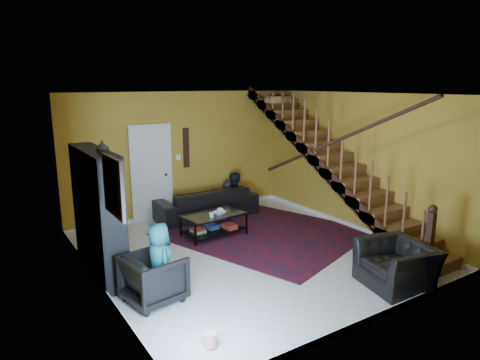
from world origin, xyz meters
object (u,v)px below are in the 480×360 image
object	(u,v)px
coffee_table	(214,223)
armchair_right	(397,265)
bookshelf	(99,215)
armchair_left	(154,278)
sofa	(206,202)

from	to	relation	value
coffee_table	armchair_right	bearing A→B (deg)	-69.65
bookshelf	coffee_table	size ratio (longest dim) A/B	1.58
bookshelf	armchair_left	world-z (taller)	bookshelf
armchair_right	armchair_left	bearing A→B (deg)	-101.82
sofa	coffee_table	world-z (taller)	sofa
armchair_right	coffee_table	world-z (taller)	armchair_right
sofa	armchair_right	xyz separation A→B (m)	(0.76, -4.55, -0.00)
sofa	coffee_table	bearing A→B (deg)	69.83
sofa	armchair_left	size ratio (longest dim) A/B	3.04
armchair_left	coffee_table	xyz separation A→B (m)	(1.98, 1.83, -0.08)
bookshelf	coffee_table	xyz separation A→B (m)	(2.33, 0.50, -0.70)
sofa	armchair_right	distance (m)	4.61
armchair_left	armchair_right	bearing A→B (deg)	-125.12
bookshelf	sofa	size ratio (longest dim) A/B	0.87
armchair_left	sofa	bearing A→B (deg)	-48.83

